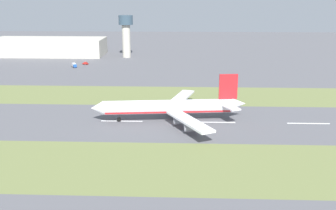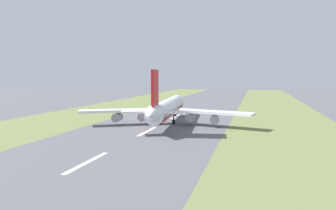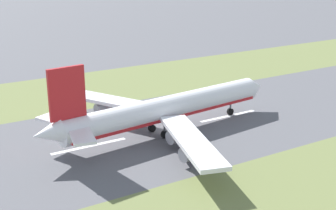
# 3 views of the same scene
# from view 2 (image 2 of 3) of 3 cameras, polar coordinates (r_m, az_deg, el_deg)

# --- Properties ---
(ground_plane) EXTENTS (800.00, 800.00, 0.00)m
(ground_plane) POSITION_cam_2_polar(r_m,az_deg,el_deg) (126.26, -0.91, -3.20)
(ground_plane) COLOR #56565B
(grass_median_west) EXTENTS (40.00, 600.00, 0.01)m
(grass_median_west) POSITION_cam_2_polar(r_m,az_deg,el_deg) (145.11, -18.27, -2.36)
(grass_median_west) COLOR olive
(grass_median_west) RESTS_ON ground
(grass_median_east) EXTENTS (40.00, 600.00, 0.01)m
(grass_median_east) POSITION_cam_2_polar(r_m,az_deg,el_deg) (121.97, 19.92, -3.81)
(grass_median_east) COLOR olive
(grass_median_east) RESTS_ON ground
(centreline_dash_near) EXTENTS (1.20, 18.00, 0.01)m
(centreline_dash_near) POSITION_cam_2_polar(r_m,az_deg,el_deg) (72.74, -13.90, -9.66)
(centreline_dash_near) COLOR silver
(centreline_dash_near) RESTS_ON ground
(centreline_dash_mid) EXTENTS (1.20, 18.00, 0.01)m
(centreline_dash_mid) POSITION_cam_2_polar(r_m,az_deg,el_deg) (108.64, -3.63, -4.59)
(centreline_dash_mid) COLOR silver
(centreline_dash_mid) RESTS_ON ground
(centreline_dash_far) EXTENTS (1.20, 18.00, 0.01)m
(centreline_dash_far) POSITION_cam_2_polar(r_m,az_deg,el_deg) (146.68, 1.38, -2.02)
(centreline_dash_far) COLOR silver
(centreline_dash_far) RESTS_ON ground
(airplane_main_jet) EXTENTS (63.77, 67.20, 20.20)m
(airplane_main_jet) POSITION_cam_2_polar(r_m,az_deg,el_deg) (124.45, -0.14, -0.53)
(airplane_main_jet) COLOR white
(airplane_main_jet) RESTS_ON ground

